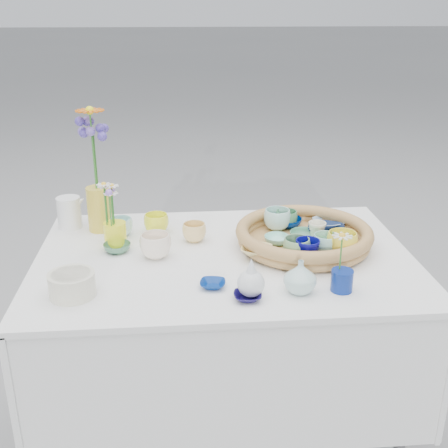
{
  "coord_description": "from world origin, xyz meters",
  "views": [
    {
      "loc": [
        -0.15,
        -1.71,
        1.56
      ],
      "look_at": [
        0.0,
        0.02,
        0.87
      ],
      "focal_mm": 45.0,
      "sensor_mm": 36.0,
      "label": 1
    }
  ],
  "objects": [
    {
      "name": "single_daisy",
      "position": [
        0.32,
        -0.27,
        0.88
      ],
      "size": [
        0.08,
        0.08,
        0.12
      ],
      "primitive_type": null,
      "rotation": [
        0.0,
        0.0,
        0.25
      ],
      "color": "silver",
      "rests_on": "bud_vase_cobalt"
    },
    {
      "name": "loose_ceramic_1",
      "position": [
        -0.1,
        0.13,
        0.8
      ],
      "size": [
        0.1,
        0.1,
        0.07
      ],
      "primitive_type": "imported",
      "rotation": [
        0.0,
        0.0,
        -0.18
      ],
      "color": "#F0C979",
      "rests_on": "display_table"
    },
    {
      "name": "tray_ceramic_6",
      "position": [
        0.21,
        0.17,
        0.82
      ],
      "size": [
        0.1,
        0.1,
        0.08
      ],
      "primitive_type": "imported",
      "rotation": [
        0.0,
        0.0,
        -0.01
      ],
      "color": "#B2E7DD",
      "rests_on": "wicker_tray"
    },
    {
      "name": "loose_ceramic_0",
      "position": [
        -0.23,
        0.22,
        0.8
      ],
      "size": [
        0.12,
        0.12,
        0.07
      ],
      "primitive_type": "imported",
      "rotation": [
        0.0,
        0.0,
        0.34
      ],
      "color": "#F3F629",
      "rests_on": "display_table"
    },
    {
      "name": "loose_ceramic_2",
      "position": [
        -0.36,
        0.06,
        0.78
      ],
      "size": [
        0.12,
        0.12,
        0.03
      ],
      "primitive_type": "imported",
      "rotation": [
        0.0,
        0.0,
        0.43
      ],
      "color": "#417455",
      "rests_on": "display_table"
    },
    {
      "name": "loose_ceramic_5",
      "position": [
        -0.36,
        0.21,
        0.8
      ],
      "size": [
        0.1,
        0.1,
        0.07
      ],
      "primitive_type": "imported",
      "rotation": [
        0.0,
        0.0,
        -0.28
      ],
      "color": "#BAEAE5",
      "rests_on": "display_table"
    },
    {
      "name": "loose_ceramic_3",
      "position": [
        -0.23,
        0.0,
        0.81
      ],
      "size": [
        0.13,
        0.13,
        0.08
      ],
      "primitive_type": "imported",
      "rotation": [
        0.0,
        0.0,
        -0.32
      ],
      "color": "white",
      "rests_on": "display_table"
    },
    {
      "name": "display_table",
      "position": [
        0.0,
        0.0,
        0.0
      ],
      "size": [
        1.26,
        0.86,
        0.77
      ],
      "primitive_type": null,
      "color": "silver",
      "rests_on": "ground"
    },
    {
      "name": "loose_ceramic_4",
      "position": [
        -0.05,
        -0.22,
        0.77
      ],
      "size": [
        0.09,
        0.09,
        0.02
      ],
      "primitive_type": "imported",
      "rotation": [
        0.0,
        0.0,
        -0.16
      ],
      "color": "navy",
      "rests_on": "display_table"
    },
    {
      "name": "bud_vase_paleblue",
      "position": [
        0.05,
        -0.29,
        0.83
      ],
      "size": [
        0.1,
        0.1,
        0.12
      ],
      "primitive_type": null,
      "rotation": [
        0.0,
        0.0,
        0.32
      ],
      "color": "silver",
      "rests_on": "display_table"
    },
    {
      "name": "bud_vase_cobalt",
      "position": [
        0.32,
        -0.28,
        0.8
      ],
      "size": [
        0.09,
        0.09,
        0.07
      ],
      "primitive_type": "cylinder",
      "rotation": [
        0.0,
        0.0,
        0.39
      ],
      "color": "navy",
      "rests_on": "display_table"
    },
    {
      "name": "daisy_posy",
      "position": [
        -0.38,
        0.11,
        0.92
      ],
      "size": [
        0.1,
        0.1,
        0.15
      ],
      "primitive_type": null,
      "rotation": [
        0.0,
        0.0,
        -0.25
      ],
      "color": "white",
      "rests_on": "daisy_cup"
    },
    {
      "name": "bud_vase_seafoam",
      "position": [
        0.2,
        -0.28,
        0.82
      ],
      "size": [
        0.13,
        0.13,
        0.1
      ],
      "primitive_type": "imported",
      "rotation": [
        0.0,
        0.0,
        0.39
      ],
      "color": "#ABCEC7",
      "rests_on": "display_table"
    },
    {
      "name": "tray_ceramic_9",
      "position": [
        0.26,
        -0.1,
        0.82
      ],
      "size": [
        0.1,
        0.1,
        0.07
      ],
      "primitive_type": "imported",
      "rotation": [
        0.0,
        0.0,
        -0.26
      ],
      "color": "#060666",
      "rests_on": "wicker_tray"
    },
    {
      "name": "tray_ceramic_11",
      "position": [
        0.33,
        -0.05,
        0.82
      ],
      "size": [
        0.11,
        0.11,
        0.07
      ],
      "primitive_type": "imported",
      "rotation": [
        0.0,
        0.0,
        0.26
      ],
      "color": "#95DACE",
      "rests_on": "wicker_tray"
    },
    {
      "name": "fluted_bowl",
      "position": [
        -0.46,
        -0.24,
        0.8
      ],
      "size": [
        0.15,
        0.15,
        0.07
      ],
      "primitive_type": null,
      "rotation": [
        0.0,
        0.0,
        -0.09
      ],
      "color": "beige",
      "rests_on": "display_table"
    },
    {
      "name": "wicker_tray",
      "position": [
        0.28,
        0.05,
        0.8
      ],
      "size": [
        0.47,
        0.47,
        0.08
      ],
      "primitive_type": null,
      "color": "#9F6A38",
      "rests_on": "display_table"
    },
    {
      "name": "tray_ceramic_12",
      "position": [
        0.24,
        0.19,
        0.82
      ],
      "size": [
        0.11,
        0.11,
        0.06
      ],
      "primitive_type": "imported",
      "rotation": [
        0.0,
        0.0,
        0.42
      ],
      "color": "#478757",
      "rests_on": "wicker_tray"
    },
    {
      "name": "gerbera",
      "position": [
        -0.44,
        0.26,
        1.07
      ],
      "size": [
        0.12,
        0.12,
        0.3
      ],
      "primitive_type": null,
      "rotation": [
        0.0,
        0.0,
        -0.08
      ],
      "color": "#D46010",
      "rests_on": "tall_vase_yellow"
    },
    {
      "name": "tray_ceramic_3",
      "position": [
        0.29,
        0.06,
        0.8
      ],
      "size": [
        0.12,
        0.12,
        0.03
      ],
      "primitive_type": "imported",
      "rotation": [
        0.0,
        0.0,
        0.22
      ],
      "color": "#579A78",
      "rests_on": "wicker_tray"
    },
    {
      "name": "daisy_cup",
      "position": [
        -0.37,
        0.12,
        0.81
      ],
      "size": [
        0.1,
        0.1,
        0.08
      ],
      "primitive_type": "cylinder",
      "rotation": [
        0.0,
        0.0,
        0.31
      ],
      "color": "yellow",
      "rests_on": "display_table"
    },
    {
      "name": "tray_ceramic_0",
      "position": [
        0.25,
        0.2,
        0.8
      ],
      "size": [
        0.13,
        0.13,
        0.03
      ],
      "primitive_type": "imported",
      "rotation": [
        0.0,
        0.0,
        -0.31
      ],
      "color": "navy",
      "rests_on": "wicker_tray"
    },
    {
      "name": "tray_ceramic_4",
      "position": [
        0.23,
        -0.08,
        0.82
      ],
      "size": [
        0.09,
        0.09,
        0.07
      ],
      "primitive_type": "imported",
      "rotation": [
        0.0,
        0.0,
        -0.07
      ],
      "color": "#75A873",
      "rests_on": "wicker_tray"
    },
    {
      "name": "tray_ceramic_1",
      "position": [
        0.37,
        0.11,
        0.8
      ],
      "size": [
        0.17,
        0.17,
        0.03
      ],
      "primitive_type": "imported",
      "rotation": [
        0.0,
        0.0,
        -0.38
      ],
      "color": "#061537",
      "rests_on": "wicker_tray"
    },
    {
      "name": "loose_ceramic_6",
      "position": [
        0.04,
        -0.31,
        0.77
      ],
      "size": [
        0.08,
        0.08,
        0.02
      ],
      "primitive_type": "imported",
      "rotation": [
        0.0,
        0.0,
        -0.02
      ],
      "color": "#120C40",
      "rests_on": "display_table"
    },
    {
      "name": "tray_ceramic_10",
      "position": [
        0.1,
        -0.04,
        0.8
      ],
      "size": [
        0.13,
        0.13,
        0.02
      ],
      "primitive_type": "imported",
      "rotation": [
        0.0,
        0.0,
        -0.42
      ],
      "color": "#E3CD7A",
      "rests_on": "wicker_tray"
    },
    {
      "name": "white_pitcher",
      "position": [
        -0.56,
        0.3,
        0.82
      ],
      "size": [
        0.15,
        0.12,
        0.12
      ],
      "primitive_type": null,
      "rotation": [
        0.0,
        0.0,
        0.33
      ],
      "color": "white",
      "rests_on": "display_table"
    },
    {
      "name": "ground",
      "position": [
        0.0,
        0.0,
        0.0
      ],
      "size": [
        80.0,
        80.0,
        0.0
      ],
      "primitive_type": "plane",
      "color": "gray"
    },
    {
      "name": "tray_ceramic_8",
      "position": [
        0.4,
        0.18,
        0.8
      ],
      "size": [
        0.13,
        0.13,
        0.03
      ],
      "primitive_type": "imported",
      "rotation": [
        0.0,
        0.0,
        0.24
      ],
      "color": "#98BADA",
      "rests_on": "wicker_tray"
    },
    {
      "name": "tray_ceramic_5",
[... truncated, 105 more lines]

